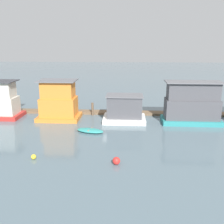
{
  "coord_description": "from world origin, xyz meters",
  "views": [
    {
      "loc": [
        1.88,
        -30.88,
        9.75
      ],
      "look_at": [
        0.0,
        -1.0,
        1.4
      ],
      "focal_mm": 40.0,
      "sensor_mm": 36.0,
      "label": 1
    }
  ],
  "objects_px": {
    "houseboat_teal": "(192,104)",
    "dinghy_teal": "(90,131)",
    "houseboat_white": "(124,109)",
    "buoy_red": "(116,161)",
    "mooring_post_near_left": "(184,112)",
    "mooring_post_far_right": "(61,110)",
    "mooring_post_far_left": "(93,109)",
    "houseboat_orange": "(59,102)",
    "buoy_yellow": "(34,157)"
  },
  "relations": [
    {
      "from": "mooring_post_far_right",
      "to": "houseboat_teal",
      "type": "bearing_deg",
      "value": -8.66
    },
    {
      "from": "mooring_post_far_right",
      "to": "mooring_post_near_left",
      "type": "bearing_deg",
      "value": 0.0
    },
    {
      "from": "houseboat_white",
      "to": "mooring_post_near_left",
      "type": "distance_m",
      "value": 8.39
    },
    {
      "from": "houseboat_white",
      "to": "mooring_post_far_right",
      "type": "xyz_separation_m",
      "value": [
        -8.88,
        2.41,
        -0.86
      ]
    },
    {
      "from": "houseboat_teal",
      "to": "mooring_post_far_left",
      "type": "distance_m",
      "value": 13.1
    },
    {
      "from": "houseboat_white",
      "to": "dinghy_teal",
      "type": "distance_m",
      "value": 5.96
    },
    {
      "from": "mooring_post_far_left",
      "to": "buoy_red",
      "type": "xyz_separation_m",
      "value": [
        3.95,
        -14.32,
        -0.56
      ]
    },
    {
      "from": "dinghy_teal",
      "to": "buoy_red",
      "type": "distance_m",
      "value": 8.2
    },
    {
      "from": "mooring_post_far_left",
      "to": "buoy_yellow",
      "type": "distance_m",
      "value": 14.2
    },
    {
      "from": "houseboat_white",
      "to": "mooring_post_far_right",
      "type": "bearing_deg",
      "value": 164.82
    },
    {
      "from": "mooring_post_far_right",
      "to": "houseboat_white",
      "type": "bearing_deg",
      "value": -15.18
    },
    {
      "from": "houseboat_teal",
      "to": "mooring_post_near_left",
      "type": "relative_size",
      "value": 4.9
    },
    {
      "from": "mooring_post_far_left",
      "to": "houseboat_orange",
      "type": "bearing_deg",
      "value": -154.68
    },
    {
      "from": "buoy_red",
      "to": "buoy_yellow",
      "type": "bearing_deg",
      "value": 175.96
    },
    {
      "from": "houseboat_teal",
      "to": "buoy_red",
      "type": "xyz_separation_m",
      "value": [
        -8.79,
        -11.7,
        -2.08
      ]
    },
    {
      "from": "mooring_post_far_left",
      "to": "buoy_yellow",
      "type": "xyz_separation_m",
      "value": [
        -3.25,
        -13.81,
        -0.66
      ]
    },
    {
      "from": "houseboat_teal",
      "to": "mooring_post_far_left",
      "type": "height_order",
      "value": "houseboat_teal"
    },
    {
      "from": "houseboat_orange",
      "to": "buoy_red",
      "type": "height_order",
      "value": "houseboat_orange"
    },
    {
      "from": "dinghy_teal",
      "to": "mooring_post_far_left",
      "type": "xyz_separation_m",
      "value": [
        -0.65,
        6.81,
        0.68
      ]
    },
    {
      "from": "mooring_post_far_left",
      "to": "mooring_post_near_left",
      "type": "bearing_deg",
      "value": 0.0
    },
    {
      "from": "houseboat_orange",
      "to": "houseboat_white",
      "type": "distance_m",
      "value": 8.62
    },
    {
      "from": "houseboat_white",
      "to": "buoy_yellow",
      "type": "relative_size",
      "value": 12.09
    },
    {
      "from": "houseboat_teal",
      "to": "dinghy_teal",
      "type": "xyz_separation_m",
      "value": [
        -12.09,
        -4.19,
        -2.21
      ]
    },
    {
      "from": "houseboat_teal",
      "to": "buoy_yellow",
      "type": "xyz_separation_m",
      "value": [
        -15.99,
        -11.19,
        -2.19
      ]
    },
    {
      "from": "houseboat_teal",
      "to": "mooring_post_near_left",
      "type": "bearing_deg",
      "value": 96.94
    },
    {
      "from": "buoy_yellow",
      "to": "mooring_post_near_left",
      "type": "bearing_deg",
      "value": 41.39
    },
    {
      "from": "mooring_post_far_right",
      "to": "buoy_yellow",
      "type": "distance_m",
      "value": 13.87
    },
    {
      "from": "houseboat_teal",
      "to": "mooring_post_far_left",
      "type": "xyz_separation_m",
      "value": [
        -12.74,
        2.62,
        -1.52
      ]
    },
    {
      "from": "houseboat_orange",
      "to": "houseboat_teal",
      "type": "relative_size",
      "value": 0.76
    },
    {
      "from": "dinghy_teal",
      "to": "mooring_post_far_right",
      "type": "height_order",
      "value": "mooring_post_far_right"
    },
    {
      "from": "dinghy_teal",
      "to": "buoy_red",
      "type": "bearing_deg",
      "value": -66.25
    },
    {
      "from": "dinghy_teal",
      "to": "buoy_red",
      "type": "xyz_separation_m",
      "value": [
        3.3,
        -7.5,
        0.12
      ]
    },
    {
      "from": "houseboat_orange",
      "to": "buoy_red",
      "type": "bearing_deg",
      "value": -56.75
    },
    {
      "from": "mooring_post_near_left",
      "to": "mooring_post_far_right",
      "type": "bearing_deg",
      "value": 180.0
    },
    {
      "from": "mooring_post_far_right",
      "to": "mooring_post_far_left",
      "type": "relative_size",
      "value": 0.79
    },
    {
      "from": "buoy_yellow",
      "to": "buoy_red",
      "type": "height_order",
      "value": "buoy_red"
    },
    {
      "from": "dinghy_teal",
      "to": "mooring_post_near_left",
      "type": "height_order",
      "value": "mooring_post_near_left"
    },
    {
      "from": "mooring_post_far_right",
      "to": "buoy_yellow",
      "type": "height_order",
      "value": "mooring_post_far_right"
    },
    {
      "from": "dinghy_teal",
      "to": "mooring_post_near_left",
      "type": "distance_m",
      "value": 13.61
    },
    {
      "from": "mooring_post_far_right",
      "to": "mooring_post_near_left",
      "type": "relative_size",
      "value": 0.96
    },
    {
      "from": "dinghy_teal",
      "to": "mooring_post_far_right",
      "type": "xyz_separation_m",
      "value": [
        -5.11,
        6.81,
        0.5
      ]
    },
    {
      "from": "houseboat_teal",
      "to": "dinghy_teal",
      "type": "bearing_deg",
      "value": -160.88
    },
    {
      "from": "houseboat_teal",
      "to": "buoy_yellow",
      "type": "bearing_deg",
      "value": -145.01
    },
    {
      "from": "houseboat_orange",
      "to": "houseboat_teal",
      "type": "height_order",
      "value": "houseboat_teal"
    },
    {
      "from": "houseboat_white",
      "to": "houseboat_teal",
      "type": "distance_m",
      "value": 8.36
    },
    {
      "from": "houseboat_white",
      "to": "dinghy_teal",
      "type": "bearing_deg",
      "value": -130.62
    },
    {
      "from": "houseboat_teal",
      "to": "mooring_post_far_left",
      "type": "bearing_deg",
      "value": 168.38
    },
    {
      "from": "houseboat_teal",
      "to": "houseboat_white",
      "type": "bearing_deg",
      "value": 178.55
    },
    {
      "from": "dinghy_teal",
      "to": "mooring_post_far_right",
      "type": "relative_size",
      "value": 2.4
    },
    {
      "from": "mooring_post_far_left",
      "to": "houseboat_white",
      "type": "bearing_deg",
      "value": -28.57
    }
  ]
}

